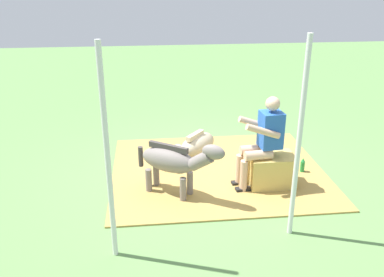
% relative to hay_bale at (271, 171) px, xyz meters
% --- Properties ---
extents(ground_plane, '(24.00, 24.00, 0.00)m').
position_rel_hay_bale_xyz_m(ground_plane, '(0.85, -0.57, -0.24)').
color(ground_plane, '#608C4C').
extents(hay_patch, '(3.31, 2.82, 0.02)m').
position_rel_hay_bale_xyz_m(hay_patch, '(0.69, -0.55, -0.23)').
color(hay_patch, '#AD8C47').
rests_on(hay_patch, ground).
extents(hay_bale, '(0.66, 0.47, 0.49)m').
position_rel_hay_bale_xyz_m(hay_bale, '(0.00, 0.00, 0.00)').
color(hay_bale, tan).
rests_on(hay_bale, ground).
extents(person_seated, '(0.69, 0.46, 1.37)m').
position_rel_hay_bale_xyz_m(person_seated, '(0.16, 0.01, 0.52)').
color(person_seated, '#D8AD8C').
rests_on(person_seated, ground).
extents(pony_standing, '(1.18, 0.91, 0.89)m').
position_rel_hay_bale_xyz_m(pony_standing, '(1.42, 0.12, 0.29)').
color(pony_standing, slate).
rests_on(pony_standing, ground).
extents(pony_lying, '(1.06, 1.21, 0.42)m').
position_rel_hay_bale_xyz_m(pony_lying, '(1.00, -1.15, -0.05)').
color(pony_lying, tan).
rests_on(pony_lying, ground).
extents(soda_bottle, '(0.07, 0.07, 0.25)m').
position_rel_hay_bale_xyz_m(soda_bottle, '(-0.62, -0.35, -0.12)').
color(soda_bottle, '#268C3F').
rests_on(soda_bottle, ground).
extents(tent_pole_left, '(0.06, 0.06, 2.38)m').
position_rel_hay_bale_xyz_m(tent_pole_left, '(0.10, 1.19, 0.95)').
color(tent_pole_left, silver).
rests_on(tent_pole_left, ground).
extents(tent_pole_right, '(0.06, 0.06, 2.38)m').
position_rel_hay_bale_xyz_m(tent_pole_right, '(2.18, 1.37, 0.95)').
color(tent_pole_right, silver).
rests_on(tent_pole_right, ground).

